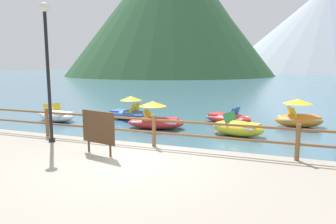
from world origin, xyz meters
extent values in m
plane|color=#477084|center=(0.00, 40.00, 0.00)|extent=(200.00, 200.00, 0.00)
cube|color=#A39989|center=(0.00, -2.20, 0.20)|extent=(28.00, 8.00, 0.40)
cylinder|color=brown|center=(-3.97, 1.55, 0.88)|extent=(0.12, 0.12, 0.95)
cylinder|color=brown|center=(0.00, 1.55, 0.88)|extent=(0.12, 0.12, 0.95)
cylinder|color=brown|center=(3.97, 1.55, 0.88)|extent=(0.12, 0.12, 0.95)
cylinder|color=brown|center=(0.00, 1.55, 1.21)|extent=(23.80, 0.07, 0.07)
cylinder|color=brown|center=(0.00, 1.55, 0.83)|extent=(23.80, 0.07, 0.07)
cylinder|color=black|center=(-3.25, 0.92, 2.40)|extent=(0.10, 0.10, 3.99)
sphere|color=silver|center=(-3.25, 0.92, 4.51)|extent=(0.28, 0.28, 0.28)
cylinder|color=black|center=(-3.25, 0.92, 0.46)|extent=(0.20, 0.20, 0.12)
cube|color=silver|center=(-1.08, 0.28, 1.15)|extent=(1.08, 0.29, 0.80)
cube|color=#4C331E|center=(-1.09, 0.26, 1.15)|extent=(1.16, 0.29, 0.88)
cylinder|color=#4C331E|center=(-1.48, 0.37, 0.57)|extent=(0.06, 0.06, 0.35)
cylinder|color=#4C331E|center=(-0.68, 0.18, 0.57)|extent=(0.06, 0.06, 0.35)
ellipsoid|color=white|center=(-7.10, 5.72, 0.26)|extent=(2.44, 1.79, 0.52)
cube|color=silver|center=(-7.10, 5.72, 0.35)|extent=(1.91, 1.44, 0.06)
cube|color=yellow|center=(-7.32, 5.52, 0.42)|extent=(0.49, 0.49, 0.08)
cube|color=yellow|center=(-7.49, 5.57, 0.64)|extent=(0.31, 0.44, 0.43)
cube|color=yellow|center=(-7.19, 6.00, 0.42)|extent=(0.49, 0.49, 0.08)
cube|color=yellow|center=(-7.36, 6.05, 0.64)|extent=(0.31, 0.44, 0.43)
cube|color=white|center=(-6.52, 5.56, 0.41)|extent=(0.70, 0.97, 0.12)
ellipsoid|color=orange|center=(4.24, 8.42, 0.30)|extent=(2.42, 1.91, 0.60)
cube|color=silver|center=(4.24, 8.42, 0.40)|extent=(1.90, 1.54, 0.06)
cube|color=yellow|center=(4.17, 8.12, 0.47)|extent=(0.50, 0.50, 0.08)
cube|color=yellow|center=(4.00, 8.07, 0.69)|extent=(0.32, 0.44, 0.43)
cube|color=yellow|center=(4.01, 8.63, 0.47)|extent=(0.50, 0.50, 0.08)
cube|color=yellow|center=(3.84, 8.58, 0.69)|extent=(0.32, 0.44, 0.43)
cube|color=orange|center=(4.79, 8.60, 0.46)|extent=(0.72, 1.03, 0.12)
cone|color=yellow|center=(4.14, 8.39, 1.17)|extent=(1.59, 1.59, 0.22)
ellipsoid|color=red|center=(1.05, 8.19, 0.23)|extent=(2.52, 1.80, 0.47)
cube|color=silver|center=(1.05, 8.19, 0.32)|extent=(1.98, 1.46, 0.06)
cube|color=blue|center=(1.28, 8.40, 0.39)|extent=(0.49, 0.49, 0.08)
cube|color=blue|center=(1.45, 8.35, 0.61)|extent=(0.30, 0.44, 0.43)
cube|color=blue|center=(1.15, 7.90, 0.39)|extent=(0.49, 0.49, 0.08)
cube|color=blue|center=(1.33, 7.85, 0.61)|extent=(0.30, 0.44, 0.43)
cube|color=red|center=(0.44, 8.34, 0.38)|extent=(0.70, 1.00, 0.12)
ellipsoid|color=red|center=(-1.74, 5.80, 0.25)|extent=(2.72, 1.73, 0.50)
cube|color=silver|center=(-1.74, 5.80, 0.34)|extent=(2.13, 1.40, 0.06)
cube|color=yellow|center=(-1.88, 5.51, 0.41)|extent=(0.47, 0.47, 0.08)
cube|color=yellow|center=(-2.06, 5.48, 0.63)|extent=(0.28, 0.43, 0.43)
cube|color=yellow|center=(-1.98, 6.02, 0.41)|extent=(0.47, 0.47, 0.08)
cube|color=yellow|center=(-2.15, 5.98, 0.63)|extent=(0.28, 0.43, 0.43)
cube|color=red|center=(-1.06, 5.93, 0.40)|extent=(0.71, 0.99, 0.12)
cone|color=yellow|center=(-1.87, 5.78, 1.11)|extent=(1.43, 1.43, 0.22)
ellipsoid|color=blue|center=(-3.97, 7.53, 0.24)|extent=(2.51, 1.32, 0.48)
cube|color=silver|center=(-3.97, 7.53, 0.33)|extent=(1.96, 1.08, 0.06)
cube|color=yellow|center=(-3.77, 7.75, 0.40)|extent=(0.42, 0.42, 0.08)
cube|color=yellow|center=(-3.59, 7.74, 0.62)|extent=(0.23, 0.41, 0.43)
cube|color=yellow|center=(-3.80, 7.28, 0.40)|extent=(0.42, 0.42, 0.08)
cube|color=yellow|center=(-3.62, 7.27, 0.62)|extent=(0.23, 0.41, 0.43)
cube|color=blue|center=(-4.64, 7.57, 0.39)|extent=(0.59, 0.85, 0.12)
cone|color=yellow|center=(-3.85, 7.52, 1.10)|extent=(1.18, 1.18, 0.22)
ellipsoid|color=yellow|center=(1.86, 5.66, 0.30)|extent=(2.42, 1.79, 0.59)
cube|color=silver|center=(1.86, 5.66, 0.40)|extent=(1.90, 1.44, 0.06)
cube|color=#339956|center=(1.64, 5.48, 0.47)|extent=(0.50, 0.50, 0.08)
cube|color=#339956|center=(1.46, 5.54, 0.69)|extent=(0.32, 0.44, 0.43)
cube|color=#339956|center=(1.78, 5.94, 0.47)|extent=(0.50, 0.50, 0.08)
cube|color=#339956|center=(1.61, 6.00, 0.69)|extent=(0.32, 0.44, 0.43)
cube|color=yellow|center=(2.43, 5.49, 0.46)|extent=(0.71, 0.94, 0.12)
cone|color=#2D5633|center=(-24.49, 68.75, 16.39)|extent=(51.30, 51.30, 32.77)
cone|color=#2D5633|center=(-14.23, 74.75, 9.83)|extent=(28.22, 28.22, 19.66)
cone|color=#A8B2C1|center=(14.88, 114.14, 14.45)|extent=(68.23, 68.23, 28.89)
camera|label=1|loc=(3.63, -6.88, 2.85)|focal=33.66mm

